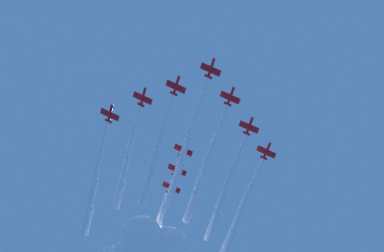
{
  "coord_description": "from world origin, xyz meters",
  "views": [
    {
      "loc": [
        30.92,
        -119.31,
        -34.73
      ],
      "look_at": [
        0.0,
        0.0,
        157.44
      ],
      "focal_mm": 52.21,
      "sensor_mm": 36.0,
      "label": 1
    }
  ],
  "objects_px": {
    "jet_port_inner": "(200,181)",
    "jet_trail_port": "(162,214)",
    "jet_port_mid": "(220,203)",
    "jet_starboard_outer": "(92,196)",
    "jet_starboard_mid": "(124,172)",
    "jet_starboard_inner": "(152,166)",
    "jet_trail_starboard": "(152,241)",
    "jet_port_outer": "(236,222)",
    "jet_lead": "(184,153)"
  },
  "relations": [
    {
      "from": "jet_port_outer",
      "to": "jet_trail_port",
      "type": "relative_size",
      "value": 1.09
    },
    {
      "from": "jet_starboard_inner",
      "to": "jet_trail_starboard",
      "type": "relative_size",
      "value": 0.93
    },
    {
      "from": "jet_starboard_mid",
      "to": "jet_trail_port",
      "type": "distance_m",
      "value": 29.06
    },
    {
      "from": "jet_port_mid",
      "to": "jet_starboard_outer",
      "type": "relative_size",
      "value": 0.96
    },
    {
      "from": "jet_starboard_mid",
      "to": "jet_lead",
      "type": "bearing_deg",
      "value": -7.78
    },
    {
      "from": "jet_port_mid",
      "to": "jet_port_outer",
      "type": "relative_size",
      "value": 1.02
    },
    {
      "from": "jet_lead",
      "to": "jet_starboard_outer",
      "type": "xyz_separation_m",
      "value": [
        -45.2,
        11.74,
        -0.72
      ]
    },
    {
      "from": "jet_starboard_mid",
      "to": "jet_trail_port",
      "type": "xyz_separation_m",
      "value": [
        8.94,
        27.65,
        0.02
      ]
    },
    {
      "from": "jet_trail_port",
      "to": "jet_trail_starboard",
      "type": "height_order",
      "value": "jet_trail_port"
    },
    {
      "from": "jet_port_mid",
      "to": "jet_trail_starboard",
      "type": "relative_size",
      "value": 0.96
    },
    {
      "from": "jet_port_outer",
      "to": "jet_trail_starboard",
      "type": "bearing_deg",
      "value": 175.79
    },
    {
      "from": "jet_port_outer",
      "to": "jet_trail_starboard",
      "type": "height_order",
      "value": "jet_trail_starboard"
    },
    {
      "from": "jet_starboard_inner",
      "to": "jet_port_mid",
      "type": "bearing_deg",
      "value": 48.88
    },
    {
      "from": "jet_port_mid",
      "to": "jet_trail_port",
      "type": "xyz_separation_m",
      "value": [
        -28.16,
        2.07,
        2.62
      ]
    },
    {
      "from": "jet_port_mid",
      "to": "jet_port_outer",
      "type": "xyz_separation_m",
      "value": [
        4.28,
        13.38,
        0.36
      ]
    },
    {
      "from": "jet_lead",
      "to": "jet_starboard_outer",
      "type": "bearing_deg",
      "value": 165.44
    },
    {
      "from": "jet_starboard_inner",
      "to": "jet_trail_port",
      "type": "distance_m",
      "value": 29.7
    },
    {
      "from": "jet_lead",
      "to": "jet_starboard_mid",
      "type": "bearing_deg",
      "value": 172.22
    },
    {
      "from": "jet_port_outer",
      "to": "jet_trail_starboard",
      "type": "xyz_separation_m",
      "value": [
        -41.03,
        3.02,
        1.16
      ]
    },
    {
      "from": "jet_port_mid",
      "to": "jet_trail_starboard",
      "type": "height_order",
      "value": "jet_trail_starboard"
    },
    {
      "from": "jet_starboard_outer",
      "to": "jet_port_mid",
      "type": "bearing_deg",
      "value": 17.97
    },
    {
      "from": "jet_lead",
      "to": "jet_starboard_inner",
      "type": "xyz_separation_m",
      "value": [
        -14.51,
        2.22,
        -1.65
      ]
    },
    {
      "from": "jet_port_mid",
      "to": "jet_port_inner",
      "type": "bearing_deg",
      "value": -117.23
    },
    {
      "from": "jet_lead",
      "to": "jet_port_mid",
      "type": "height_order",
      "value": "jet_lead"
    },
    {
      "from": "jet_port_mid",
      "to": "jet_trail_starboard",
      "type": "xyz_separation_m",
      "value": [
        -36.75,
        16.4,
        1.52
      ]
    },
    {
      "from": "jet_starboard_inner",
      "to": "jet_starboard_outer",
      "type": "distance_m",
      "value": 32.15
    },
    {
      "from": "jet_trail_starboard",
      "to": "jet_trail_port",
      "type": "bearing_deg",
      "value": -59.05
    },
    {
      "from": "jet_lead",
      "to": "jet_trail_starboard",
      "type": "distance_m",
      "value": 53.43
    },
    {
      "from": "jet_starboard_mid",
      "to": "jet_port_inner",
      "type": "bearing_deg",
      "value": 23.17
    },
    {
      "from": "jet_starboard_mid",
      "to": "jet_starboard_outer",
      "type": "height_order",
      "value": "jet_starboard_mid"
    },
    {
      "from": "jet_port_mid",
      "to": "jet_starboard_outer",
      "type": "distance_m",
      "value": 57.2
    },
    {
      "from": "jet_lead",
      "to": "jet_port_outer",
      "type": "height_order",
      "value": "jet_lead"
    },
    {
      "from": "jet_port_inner",
      "to": "jet_port_outer",
      "type": "bearing_deg",
      "value": 67.52
    },
    {
      "from": "jet_trail_port",
      "to": "jet_trail_starboard",
      "type": "bearing_deg",
      "value": 120.95
    },
    {
      "from": "jet_lead",
      "to": "jet_port_mid",
      "type": "bearing_deg",
      "value": 72.6
    },
    {
      "from": "jet_port_outer",
      "to": "jet_starboard_mid",
      "type": "bearing_deg",
      "value": -136.73
    },
    {
      "from": "jet_port_inner",
      "to": "jet_starboard_outer",
      "type": "xyz_separation_m",
      "value": [
        -48.0,
        -5.21,
        -1.21
      ]
    },
    {
      "from": "jet_starboard_mid",
      "to": "jet_trail_starboard",
      "type": "bearing_deg",
      "value": 89.53
    },
    {
      "from": "jet_port_mid",
      "to": "jet_trail_port",
      "type": "distance_m",
      "value": 28.36
    },
    {
      "from": "jet_port_mid",
      "to": "jet_starboard_mid",
      "type": "height_order",
      "value": "jet_starboard_mid"
    },
    {
      "from": "jet_port_inner",
      "to": "jet_port_outer",
      "type": "height_order",
      "value": "jet_port_inner"
    },
    {
      "from": "jet_starboard_inner",
      "to": "jet_starboard_mid",
      "type": "xyz_separation_m",
      "value": [
        -13.38,
        1.59,
        2.69
      ]
    },
    {
      "from": "jet_port_inner",
      "to": "jet_starboard_mid",
      "type": "bearing_deg",
      "value": -156.83
    },
    {
      "from": "jet_trail_port",
      "to": "jet_port_inner",
      "type": "bearing_deg",
      "value": -33.71
    },
    {
      "from": "jet_port_inner",
      "to": "jet_port_mid",
      "type": "distance_m",
      "value": 14.14
    },
    {
      "from": "jet_port_mid",
      "to": "jet_starboard_outer",
      "type": "height_order",
      "value": "jet_starboard_outer"
    },
    {
      "from": "jet_port_inner",
      "to": "jet_trail_port",
      "type": "relative_size",
      "value": 1.16
    },
    {
      "from": "jet_starboard_inner",
      "to": "jet_port_mid",
      "type": "xyz_separation_m",
      "value": [
        23.72,
        27.17,
        0.1
      ]
    },
    {
      "from": "jet_port_inner",
      "to": "jet_port_mid",
      "type": "height_order",
      "value": "jet_port_inner"
    },
    {
      "from": "jet_port_inner",
      "to": "jet_trail_port",
      "type": "distance_m",
      "value": 26.16
    }
  ]
}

